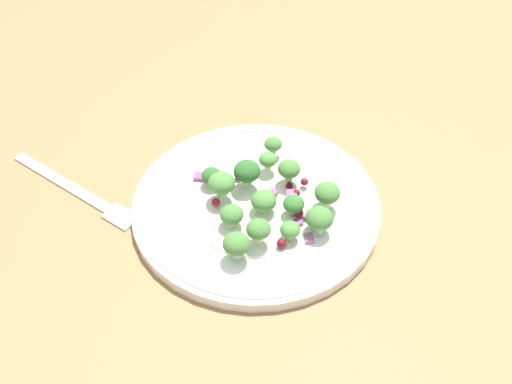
# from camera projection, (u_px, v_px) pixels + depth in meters

# --- Properties ---
(ground_plane) EXTENTS (1.80, 1.80, 0.02)m
(ground_plane) POSITION_uv_depth(u_px,v_px,m) (278.00, 220.00, 0.66)
(ground_plane) COLOR olive
(plate) EXTENTS (0.26, 0.26, 0.02)m
(plate) POSITION_uv_depth(u_px,v_px,m) (256.00, 204.00, 0.65)
(plate) COLOR white
(plate) RESTS_ON ground_plane
(dressing_pool) EXTENTS (0.15, 0.15, 0.00)m
(dressing_pool) POSITION_uv_depth(u_px,v_px,m) (256.00, 201.00, 0.65)
(dressing_pool) COLOR white
(dressing_pool) RESTS_ON plate
(broccoli_floret_0) EXTENTS (0.03, 0.03, 0.03)m
(broccoli_floret_0) POSITION_uv_depth(u_px,v_px,m) (222.00, 184.00, 0.64)
(broccoli_floret_0) COLOR #9EC684
(broccoli_floret_0) RESTS_ON plate
(broccoli_floret_1) EXTENTS (0.02, 0.02, 0.02)m
(broccoli_floret_1) POSITION_uv_depth(u_px,v_px,m) (211.00, 176.00, 0.66)
(broccoli_floret_1) COLOR #8EB77A
(broccoli_floret_1) RESTS_ON plate
(broccoli_floret_2) EXTENTS (0.03, 0.03, 0.03)m
(broccoli_floret_2) POSITION_uv_depth(u_px,v_px,m) (319.00, 219.00, 0.61)
(broccoli_floret_2) COLOR #ADD18E
(broccoli_floret_2) RESTS_ON plate
(broccoli_floret_3) EXTENTS (0.02, 0.02, 0.02)m
(broccoli_floret_3) POSITION_uv_depth(u_px,v_px,m) (294.00, 204.00, 0.63)
(broccoli_floret_3) COLOR #9EC684
(broccoli_floret_3) RESTS_ON plate
(broccoli_floret_4) EXTENTS (0.03, 0.03, 0.03)m
(broccoli_floret_4) POSITION_uv_depth(u_px,v_px,m) (327.00, 194.00, 0.63)
(broccoli_floret_4) COLOR #ADD18E
(broccoli_floret_4) RESTS_ON plate
(broccoli_floret_5) EXTENTS (0.02, 0.02, 0.02)m
(broccoli_floret_5) POSITION_uv_depth(u_px,v_px,m) (273.00, 144.00, 0.69)
(broccoli_floret_5) COLOR #8EB77A
(broccoli_floret_5) RESTS_ON plate
(broccoli_floret_6) EXTENTS (0.03, 0.03, 0.03)m
(broccoli_floret_6) POSITION_uv_depth(u_px,v_px,m) (236.00, 244.00, 0.58)
(broccoli_floret_6) COLOR #9EC684
(broccoli_floret_6) RESTS_ON plate
(broccoli_floret_7) EXTENTS (0.02, 0.02, 0.02)m
(broccoli_floret_7) POSITION_uv_depth(u_px,v_px,m) (268.00, 160.00, 0.67)
(broccoli_floret_7) COLOR #ADD18E
(broccoli_floret_7) RESTS_ON plate
(broccoli_floret_8) EXTENTS (0.02, 0.02, 0.02)m
(broccoli_floret_8) POSITION_uv_depth(u_px,v_px,m) (229.00, 212.00, 0.62)
(broccoli_floret_8) COLOR #ADD18E
(broccoli_floret_8) RESTS_ON plate
(broccoli_floret_9) EXTENTS (0.03, 0.03, 0.03)m
(broccoli_floret_9) POSITION_uv_depth(u_px,v_px,m) (262.00, 199.00, 0.63)
(broccoli_floret_9) COLOR #9EC684
(broccoli_floret_9) RESTS_ON plate
(broccoli_floret_10) EXTENTS (0.02, 0.02, 0.02)m
(broccoli_floret_10) POSITION_uv_depth(u_px,v_px,m) (258.00, 230.00, 0.59)
(broccoli_floret_10) COLOR #ADD18E
(broccoli_floret_10) RESTS_ON plate
(broccoli_floret_11) EXTENTS (0.02, 0.02, 0.02)m
(broccoli_floret_11) POSITION_uv_depth(u_px,v_px,m) (289.00, 169.00, 0.66)
(broccoli_floret_11) COLOR #8EB77A
(broccoli_floret_11) RESTS_ON plate
(broccoli_floret_12) EXTENTS (0.03, 0.03, 0.03)m
(broccoli_floret_12) POSITION_uv_depth(u_px,v_px,m) (247.00, 172.00, 0.65)
(broccoli_floret_12) COLOR #8EB77A
(broccoli_floret_12) RESTS_ON plate
(broccoli_floret_13) EXTENTS (0.02, 0.02, 0.02)m
(broccoli_floret_13) POSITION_uv_depth(u_px,v_px,m) (290.00, 230.00, 0.60)
(broccoli_floret_13) COLOR #9EC684
(broccoli_floret_13) RESTS_ON plate
(cranberry_0) EXTENTS (0.01, 0.01, 0.01)m
(cranberry_0) POSITION_uv_depth(u_px,v_px,m) (216.00, 203.00, 0.64)
(cranberry_0) COLOR maroon
(cranberry_0) RESTS_ON plate
(cranberry_1) EXTENTS (0.01, 0.01, 0.01)m
(cranberry_1) POSITION_uv_depth(u_px,v_px,m) (289.00, 186.00, 0.66)
(cranberry_1) COLOR #4C0A14
(cranberry_1) RESTS_ON plate
(cranberry_2) EXTENTS (0.01, 0.01, 0.01)m
(cranberry_2) POSITION_uv_depth(u_px,v_px,m) (299.00, 213.00, 0.63)
(cranberry_2) COLOR maroon
(cranberry_2) RESTS_ON plate
(cranberry_3) EXTENTS (0.01, 0.01, 0.01)m
(cranberry_3) POSITION_uv_depth(u_px,v_px,m) (281.00, 244.00, 0.60)
(cranberry_3) COLOR maroon
(cranberry_3) RESTS_ON plate
(cranberry_4) EXTENTS (0.01, 0.01, 0.01)m
(cranberry_4) POSITION_uv_depth(u_px,v_px,m) (238.00, 176.00, 0.67)
(cranberry_4) COLOR maroon
(cranberry_4) RESTS_ON plate
(cranberry_5) EXTENTS (0.01, 0.01, 0.01)m
(cranberry_5) POSITION_uv_depth(u_px,v_px,m) (305.00, 182.00, 0.66)
(cranberry_5) COLOR maroon
(cranberry_5) RESTS_ON plate
(cranberry_6) EXTENTS (0.01, 0.01, 0.01)m
(cranberry_6) POSITION_uv_depth(u_px,v_px,m) (295.00, 192.00, 0.65)
(cranberry_6) COLOR maroon
(cranberry_6) RESTS_ON plate
(onion_bit_0) EXTENTS (0.01, 0.01, 0.00)m
(onion_bit_0) POSITION_uv_depth(u_px,v_px,m) (309.00, 215.00, 0.63)
(onion_bit_0) COLOR #A35B93
(onion_bit_0) RESTS_ON plate
(onion_bit_1) EXTENTS (0.01, 0.01, 0.00)m
(onion_bit_1) POSITION_uv_depth(u_px,v_px,m) (305.00, 240.00, 0.61)
(onion_bit_1) COLOR #A35B93
(onion_bit_1) RESTS_ON plate
(onion_bit_2) EXTENTS (0.02, 0.02, 0.01)m
(onion_bit_2) POSITION_uv_depth(u_px,v_px,m) (200.00, 177.00, 0.67)
(onion_bit_2) COLOR #934C84
(onion_bit_2) RESTS_ON plate
(onion_bit_3) EXTENTS (0.02, 0.02, 0.01)m
(onion_bit_3) POSITION_uv_depth(u_px,v_px,m) (290.00, 194.00, 0.65)
(onion_bit_3) COLOR #934C84
(onion_bit_3) RESTS_ON plate
(onion_bit_4) EXTENTS (0.01, 0.01, 0.00)m
(onion_bit_4) POSITION_uv_depth(u_px,v_px,m) (270.00, 194.00, 0.65)
(onion_bit_4) COLOR #934C84
(onion_bit_4) RESTS_ON plate
(onion_bit_5) EXTENTS (0.01, 0.01, 0.00)m
(onion_bit_5) POSITION_uv_depth(u_px,v_px,m) (296.00, 223.00, 0.62)
(onion_bit_5) COLOR #843D75
(onion_bit_5) RESTS_ON plate
(fork) EXTENTS (0.09, 0.18, 0.01)m
(fork) POSITION_uv_depth(u_px,v_px,m) (80.00, 192.00, 0.68)
(fork) COLOR silver
(fork) RESTS_ON ground_plane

